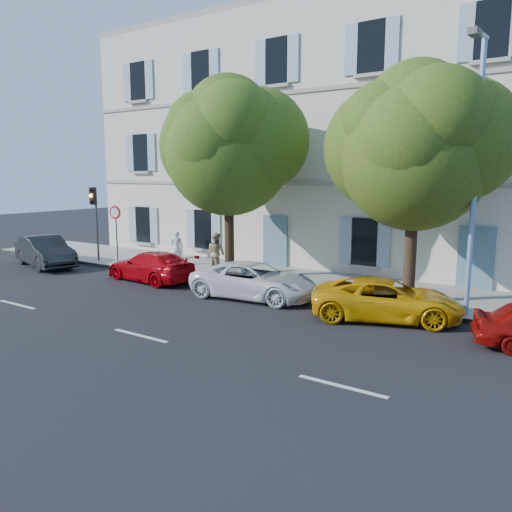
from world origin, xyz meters
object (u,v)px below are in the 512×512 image
Objects in this scene: pedestrian_b at (216,253)px; car_dark_sedan at (45,251)px; car_red_coupe at (151,266)px; car_yellow_supercar at (387,299)px; pedestrian_a at (177,248)px; car_white_coupe at (254,280)px; tree_right at (415,155)px; traffic_light at (94,208)px; road_sign at (116,222)px; street_lamp at (475,163)px; tree_left at (229,153)px.

car_dark_sedan is at bearing 27.75° from pedestrian_b.
pedestrian_b is at bearing 149.65° from car_red_coupe.
car_yellow_supercar is 2.80× the size of pedestrian_a.
pedestrian_a is at bearing 59.28° from car_white_coupe.
traffic_light is at bearing -178.27° from tree_right.
car_yellow_supercar is at bearing -6.53° from road_sign.
car_yellow_supercar is at bearing -5.59° from traffic_light.
traffic_light is (1.32, 1.97, 2.04)m from car_dark_sedan.
tree_right reaches higher than car_dark_sedan.
pedestrian_b reaches higher than car_red_coupe.
pedestrian_a is (-13.27, 1.59, -3.78)m from street_lamp.
pedestrian_a is (-11.32, 0.90, -4.04)m from tree_right.
tree_right is 4.27× the size of pedestrian_b.
street_lamp is at bearing 134.78° from pedestrian_a.
tree_left reaches higher than pedestrian_a.
car_yellow_supercar is at bearing 127.29° from pedestrian_a.
car_dark_sedan is 6.41m from pedestrian_a.
car_white_coupe is 9.40m from road_sign.
tree_left is 4.49× the size of pedestrian_b.
pedestrian_b is at bearing -56.53° from car_dark_sedan.
tree_right is 15.64m from traffic_light.
car_white_coupe is 1.27× the size of traffic_light.
traffic_light reaches higher than car_yellow_supercar.
car_yellow_supercar is 11.62m from pedestrian_a.
pedestrian_a is at bearing -2.04° from pedestrian_b.
pedestrian_a is (-11.26, 2.87, 0.33)m from car_yellow_supercar.
tree_left reaches higher than car_red_coupe.
street_lamp is at bearing 101.67° from car_red_coupe.
pedestrian_b is at bearing 50.53° from car_white_coupe.
car_white_coupe is at bearing -72.68° from car_dark_sedan.
car_red_coupe is 1.18× the size of traffic_light.
car_dark_sedan is 8.77m from pedestrian_b.
street_lamp is at bearing -4.20° from tree_left.
pedestrian_a is at bearing 24.89° from road_sign.
road_sign is at bearing 73.54° from car_white_coupe.
road_sign is (-6.53, -0.38, -3.12)m from tree_left.
traffic_light is 1.55m from road_sign.
traffic_light is at bearing 64.67° from car_yellow_supercar.
tree_right is (16.80, 2.44, 4.26)m from car_dark_sedan.
car_yellow_supercar is at bearing -91.79° from tree_right.
pedestrian_b is at bearing 55.01° from car_yellow_supercar.
tree_left is 7.25m from road_sign.
street_lamp is (16.01, -0.32, 2.59)m from road_sign.
car_yellow_supercar is 9.01m from tree_left.
tree_right is at bearing 1.73° from traffic_light.
car_white_coupe is at bearing 95.44° from car_red_coupe.
tree_right is at bearing -21.53° from car_yellow_supercar.
pedestrian_b is at bearing 161.74° from tree_left.
car_dark_sedan is 2.53× the size of pedestrian_b.
pedestrian_a is at bearing -151.95° from car_red_coupe.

